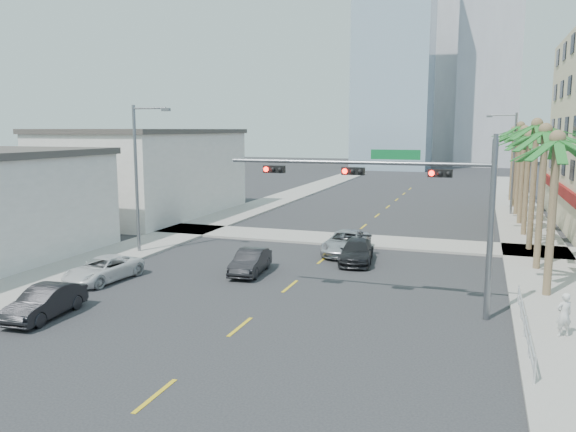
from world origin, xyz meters
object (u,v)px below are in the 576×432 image
object	(u,v)px
car_parked_far	(103,269)
car_lane_left	(250,262)
car_lane_right	(356,251)
traffic_signal_mast	(409,192)
car_parked_mid	(45,302)
car_lane_center	(346,243)
pedestrian	(564,315)

from	to	relation	value
car_parked_far	car_lane_left	distance (m)	7.46
car_parked_far	car_lane_right	world-z (taller)	car_lane_right
traffic_signal_mast	car_parked_far	distance (m)	15.65
car_parked_mid	car_lane_right	bearing A→B (deg)	49.42
traffic_signal_mast	car_lane_left	bearing A→B (deg)	156.57
traffic_signal_mast	car_parked_mid	bearing A→B (deg)	-158.16
car_lane_center	car_lane_right	distance (m)	2.28
car_parked_far	car_lane_right	size ratio (longest dim) A/B	0.99
car_parked_mid	car_lane_left	distance (m)	10.54
car_parked_far	car_lane_left	size ratio (longest dim) A/B	1.12
car_parked_mid	traffic_signal_mast	bearing A→B (deg)	17.58
car_lane_center	pedestrian	size ratio (longest dim) A/B	3.13
car_lane_left	pedestrian	xyz separation A→B (m)	(14.39, -5.12, 0.32)
car_parked_far	car_lane_left	world-z (taller)	car_lane_left
car_lane_right	pedestrian	xyz separation A→B (m)	(9.61, -9.41, 0.32)
car_lane_center	car_lane_right	bearing A→B (deg)	-63.09
car_lane_center	pedestrian	distance (m)	15.64
car_lane_left	traffic_signal_mast	bearing A→B (deg)	-29.20
car_parked_mid	pedestrian	distance (m)	19.96
car_parked_far	car_parked_mid	bearing A→B (deg)	-70.44
car_parked_mid	pedestrian	bearing A→B (deg)	7.57
traffic_signal_mast	car_lane_left	distance (m)	10.33
car_parked_far	car_lane_center	xyz separation A→B (m)	(10.15, 10.09, 0.10)
traffic_signal_mast	car_parked_mid	xyz separation A→B (m)	(-13.71, -5.49, -4.42)
car_parked_far	car_lane_right	xyz separation A→B (m)	(11.22, 8.07, 0.03)
traffic_signal_mast	car_lane_right	xyz separation A→B (m)	(-3.78, 8.00, -4.42)
car_lane_center	pedestrian	world-z (taller)	pedestrian
car_lane_left	car_lane_right	size ratio (longest dim) A/B	0.88
car_parked_mid	car_lane_center	distance (m)	17.86
car_parked_far	car_lane_center	bearing A→B (deg)	51.00
pedestrian	car_lane_left	bearing A→B (deg)	-45.60
car_parked_far	car_lane_left	bearing A→B (deg)	36.60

